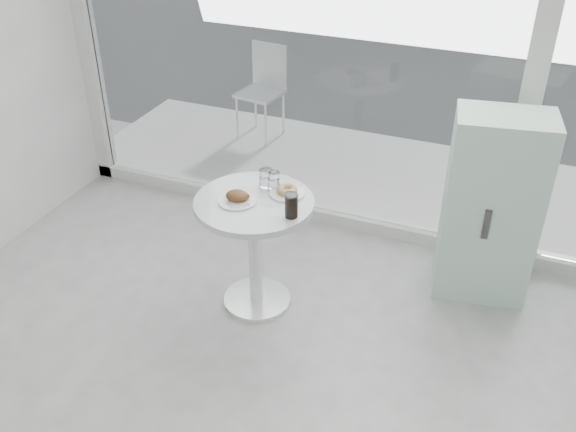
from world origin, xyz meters
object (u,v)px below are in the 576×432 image
at_px(plate_fritter, 238,198).
at_px(water_tumbler_a, 266,179).
at_px(patio_chair, 264,85).
at_px(cola_glass, 291,206).
at_px(water_tumbler_b, 274,181).
at_px(plate_donut, 287,191).
at_px(mint_cabinet, 491,208).
at_px(main_table, 255,231).

bearing_deg(plate_fritter, water_tumbler_a, 69.97).
xyz_separation_m(patio_chair, cola_glass, (1.23, -2.38, 0.30)).
bearing_deg(cola_glass, water_tumbler_a, 136.86).
relative_size(plate_fritter, water_tumbler_b, 2.01).
relative_size(plate_donut, water_tumbler_a, 1.72).
bearing_deg(water_tumbler_a, water_tumbler_b, -0.28).
bearing_deg(water_tumbler_b, patio_chair, 115.61).
relative_size(plate_donut, water_tumbler_b, 1.85).
bearing_deg(patio_chair, mint_cabinet, -26.90).
bearing_deg(plate_fritter, mint_cabinet, 28.12).
xyz_separation_m(plate_donut, cola_glass, (0.12, -0.22, 0.05)).
relative_size(main_table, mint_cabinet, 0.62).
height_order(plate_donut, water_tumbler_b, water_tumbler_b).
bearing_deg(plate_donut, mint_cabinet, 25.64).
bearing_deg(main_table, plate_donut, 42.39).
bearing_deg(cola_glass, plate_fritter, 174.86).
relative_size(plate_fritter, water_tumbler_a, 1.87).
relative_size(main_table, patio_chair, 0.89).
height_order(mint_cabinet, water_tumbler_b, mint_cabinet).
bearing_deg(main_table, mint_cabinet, 27.99).
xyz_separation_m(main_table, cola_glass, (0.27, -0.08, 0.29)).
distance_m(plate_fritter, cola_glass, 0.36).
xyz_separation_m(plate_fritter, water_tumbler_a, (0.08, 0.22, 0.03)).
distance_m(main_table, cola_glass, 0.41).
relative_size(main_table, plate_fritter, 3.33).
bearing_deg(water_tumbler_b, cola_glass, -49.55).
xyz_separation_m(main_table, water_tumbler_a, (-0.00, 0.18, 0.27)).
height_order(mint_cabinet, plate_donut, mint_cabinet).
distance_m(mint_cabinet, water_tumbler_a, 1.42).
height_order(plate_fritter, cola_glass, cola_glass).
relative_size(patio_chair, plate_donut, 4.07).
bearing_deg(patio_chair, cola_glass, -54.21).
relative_size(plate_fritter, cola_glass, 1.57).
bearing_deg(mint_cabinet, main_table, -161.63).
height_order(plate_fritter, water_tumbler_a, water_tumbler_a).
relative_size(patio_chair, water_tumbler_a, 7.01).
distance_m(water_tumbler_a, cola_glass, 0.37).
xyz_separation_m(patio_chair, water_tumbler_a, (0.96, -2.12, 0.28)).
height_order(patio_chair, plate_fritter, patio_chair).
xyz_separation_m(water_tumbler_b, cola_glass, (0.22, -0.25, 0.02)).
relative_size(mint_cabinet, water_tumbler_b, 10.89).
relative_size(mint_cabinet, cola_glass, 8.51).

